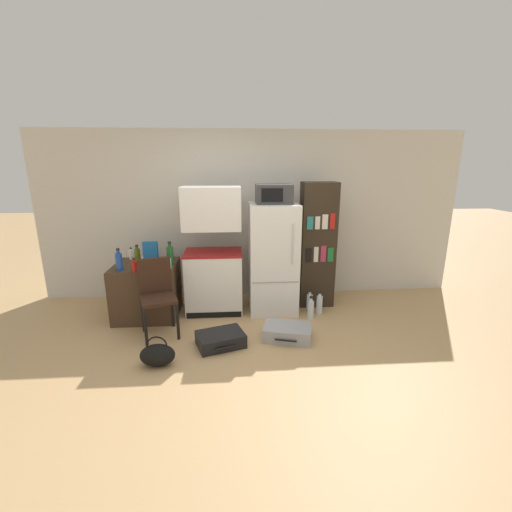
# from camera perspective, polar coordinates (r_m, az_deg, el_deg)

# --- Properties ---
(ground_plane) EXTENTS (24.00, 24.00, 0.00)m
(ground_plane) POSITION_cam_1_polar(r_m,az_deg,el_deg) (3.83, -1.78, -16.82)
(ground_plane) COLOR tan
(wall_back) EXTENTS (6.40, 0.10, 2.51)m
(wall_back) POSITION_cam_1_polar(r_m,az_deg,el_deg) (5.31, -0.63, 6.81)
(wall_back) COLOR beige
(wall_back) RESTS_ON ground_plane
(side_table) EXTENTS (0.82, 0.76, 0.73)m
(side_table) POSITION_cam_1_polar(r_m,az_deg,el_deg) (4.91, -17.67, -5.41)
(side_table) COLOR #422D1E
(side_table) RESTS_ON ground_plane
(kitchen_hutch) EXTENTS (0.79, 0.55, 1.74)m
(kitchen_hutch) POSITION_cam_1_polar(r_m,az_deg,el_deg) (4.74, -7.14, 0.03)
(kitchen_hutch) COLOR white
(kitchen_hutch) RESTS_ON ground_plane
(refrigerator) EXTENTS (0.65, 0.64, 1.51)m
(refrigerator) POSITION_cam_1_polar(r_m,az_deg,el_deg) (4.75, 2.84, -0.39)
(refrigerator) COLOR white
(refrigerator) RESTS_ON ground_plane
(microwave) EXTENTS (0.47, 0.36, 0.25)m
(microwave) POSITION_cam_1_polar(r_m,az_deg,el_deg) (4.59, 2.98, 10.29)
(microwave) COLOR #333333
(microwave) RESTS_ON refrigerator
(bookshelf) EXTENTS (0.49, 0.32, 1.79)m
(bookshelf) POSITION_cam_1_polar(r_m,az_deg,el_deg) (4.98, 10.17, 1.74)
(bookshelf) COLOR #2D2319
(bookshelf) RESTS_ON ground_plane
(bottle_green_tall) EXTENTS (0.09, 0.09, 0.31)m
(bottle_green_tall) POSITION_cam_1_polar(r_m,az_deg,el_deg) (4.65, -14.11, 0.15)
(bottle_green_tall) COLOR #1E6028
(bottle_green_tall) RESTS_ON side_table
(bottle_olive_oil) EXTENTS (0.07, 0.07, 0.25)m
(bottle_olive_oil) POSITION_cam_1_polar(r_m,az_deg,el_deg) (4.88, -19.15, 0.12)
(bottle_olive_oil) COLOR #566619
(bottle_olive_oil) RESTS_ON side_table
(bottle_ketchup_red) EXTENTS (0.07, 0.07, 0.18)m
(bottle_ketchup_red) POSITION_cam_1_polar(r_m,az_deg,el_deg) (4.48, -19.63, -1.62)
(bottle_ketchup_red) COLOR #AD1914
(bottle_ketchup_red) RESTS_ON side_table
(bottle_clear_short) EXTENTS (0.07, 0.07, 0.17)m
(bottle_clear_short) POSITION_cam_1_polar(r_m,az_deg,el_deg) (4.51, -14.36, -1.14)
(bottle_clear_short) COLOR silver
(bottle_clear_short) RESTS_ON side_table
(bottle_blue_soda) EXTENTS (0.08, 0.08, 0.28)m
(bottle_blue_soda) POSITION_cam_1_polar(r_m,az_deg,el_deg) (4.61, -21.87, -0.80)
(bottle_blue_soda) COLOR #1E47A3
(bottle_blue_soda) RESTS_ON side_table
(bottle_milk_white) EXTENTS (0.06, 0.06, 0.17)m
(bottle_milk_white) POSITION_cam_1_polar(r_m,az_deg,el_deg) (5.08, -20.05, 0.24)
(bottle_milk_white) COLOR white
(bottle_milk_white) RESTS_ON side_table
(bowl) EXTENTS (0.13, 0.13, 0.03)m
(bowl) POSITION_cam_1_polar(r_m,az_deg,el_deg) (5.02, -17.95, -0.39)
(bowl) COLOR silver
(bowl) RESTS_ON side_table
(cereal_box) EXTENTS (0.19, 0.07, 0.30)m
(cereal_box) POSITION_cam_1_polar(r_m,az_deg,el_deg) (4.78, -17.14, 0.55)
(cereal_box) COLOR #1E66A8
(cereal_box) RESTS_ON side_table
(chair) EXTENTS (0.51, 0.51, 0.93)m
(chair) POSITION_cam_1_polar(r_m,az_deg,el_deg) (4.30, -16.18, -5.48)
(chair) COLOR black
(chair) RESTS_ON ground_plane
(suitcase_large_flat) EXTENTS (0.61, 0.51, 0.15)m
(suitcase_large_flat) POSITION_cam_1_polar(r_m,az_deg,el_deg) (4.06, -5.91, -13.64)
(suitcase_large_flat) COLOR black
(suitcase_large_flat) RESTS_ON ground_plane
(suitcase_small_flat) EXTENTS (0.63, 0.50, 0.16)m
(suitcase_small_flat) POSITION_cam_1_polar(r_m,az_deg,el_deg) (4.20, 5.27, -12.54)
(suitcase_small_flat) COLOR #99999E
(suitcase_small_flat) RESTS_ON ground_plane
(handbag) EXTENTS (0.36, 0.20, 0.33)m
(handbag) POSITION_cam_1_polar(r_m,az_deg,el_deg) (3.80, -16.10, -15.54)
(handbag) COLOR black
(handbag) RESTS_ON ground_plane
(water_bottle_front) EXTENTS (0.08, 0.08, 0.33)m
(water_bottle_front) POSITION_cam_1_polar(r_m,az_deg,el_deg) (4.88, 10.52, -7.92)
(water_bottle_front) COLOR silver
(water_bottle_front) RESTS_ON ground_plane
(water_bottle_middle) EXTENTS (0.08, 0.08, 0.31)m
(water_bottle_middle) POSITION_cam_1_polar(r_m,az_deg,el_deg) (4.72, 9.11, -8.70)
(water_bottle_middle) COLOR silver
(water_bottle_middle) RESTS_ON ground_plane
(water_bottle_back) EXTENTS (0.08, 0.08, 0.32)m
(water_bottle_back) POSITION_cam_1_polar(r_m,az_deg,el_deg) (4.92, 8.91, -7.66)
(water_bottle_back) COLOR silver
(water_bottle_back) RESTS_ON ground_plane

